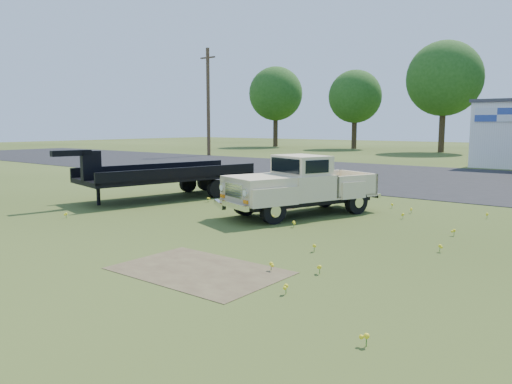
{
  "coord_description": "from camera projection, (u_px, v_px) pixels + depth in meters",
  "views": [
    {
      "loc": [
        7.67,
        -9.19,
        2.6
      ],
      "look_at": [
        -0.34,
        1.0,
        0.85
      ],
      "focal_mm": 35.0,
      "sensor_mm": 36.0,
      "label": 1
    }
  ],
  "objects": [
    {
      "name": "flatbed_trailer",
      "position": [
        167.0,
        173.0,
        17.75
      ],
      "size": [
        3.68,
        7.04,
        1.83
      ],
      "primitive_type": null,
      "rotation": [
        0.0,
        0.0,
        -0.23
      ],
      "color": "black",
      "rests_on": "ground"
    },
    {
      "name": "dirt_patch_b",
      "position": [
        263.0,
        206.0,
        16.16
      ],
      "size": [
        2.2,
        1.6,
        0.01
      ],
      "primitive_type": "cube",
      "color": "brown",
      "rests_on": "ground"
    },
    {
      "name": "treeline_b",
      "position": [
        355.0,
        97.0,
        54.42
      ],
      "size": [
        5.76,
        5.76,
        8.57
      ],
      "color": "#372919",
      "rests_on": "ground"
    },
    {
      "name": "utility_pole_west",
      "position": [
        208.0,
        101.0,
        42.21
      ],
      "size": [
        1.6,
        0.3,
        9.0
      ],
      "color": "#4B3022",
      "rests_on": "ground"
    },
    {
      "name": "treeline_c",
      "position": [
        444.0,
        79.0,
        46.96
      ],
      "size": [
        7.04,
        7.04,
        10.47
      ],
      "color": "#372919",
      "rests_on": "ground"
    },
    {
      "name": "asphalt_lot",
      "position": [
        442.0,
        180.0,
        23.9
      ],
      "size": [
        90.0,
        14.0,
        0.02
      ],
      "primitive_type": "cube",
      "color": "black",
      "rests_on": "ground"
    },
    {
      "name": "treeline_a",
      "position": [
        276.0,
        94.0,
        59.69
      ],
      "size": [
        6.4,
        6.4,
        9.52
      ],
      "color": "#372919",
      "rests_on": "ground"
    },
    {
      "name": "vintage_pickup_truck",
      "position": [
        301.0,
        185.0,
        14.46
      ],
      "size": [
        3.42,
        5.14,
        1.74
      ],
      "primitive_type": null,
      "rotation": [
        0.0,
        0.0,
        -0.36
      ],
      "color": "beige",
      "rests_on": "ground"
    },
    {
      "name": "dirt_patch_a",
      "position": [
        199.0,
        271.0,
        8.95
      ],
      "size": [
        3.0,
        2.0,
        0.01
      ],
      "primitive_type": "cube",
      "color": "brown",
      "rests_on": "ground"
    },
    {
      "name": "ground",
      "position": [
        242.0,
        232.0,
        12.21
      ],
      "size": [
        140.0,
        140.0,
        0.0
      ],
      "primitive_type": "plane",
      "color": "#2F3F14",
      "rests_on": "ground"
    }
  ]
}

